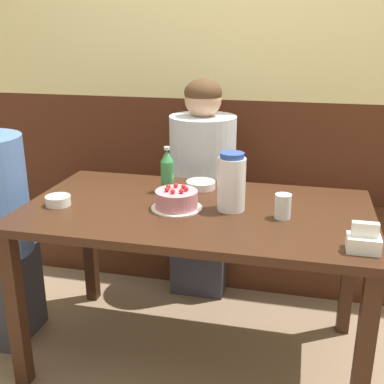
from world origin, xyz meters
The scene contains 12 objects.
ground_plane centered at (0.00, 0.00, 0.00)m, with size 12.00×12.00×0.00m, color #846B51.
back_wall centered at (0.00, 1.05, 1.25)m, with size 4.80×0.04×2.50m.
bench_seat centered at (0.00, 0.83, 0.22)m, with size 2.35×0.38×0.44m.
dining_table centered at (0.00, 0.00, 0.65)m, with size 1.46×0.81×0.74m.
birthday_cake centered at (-0.08, -0.03, 0.77)m, with size 0.21×0.21×0.10m.
water_pitcher centered at (0.14, 0.01, 0.85)m, with size 0.12×0.12×0.24m.
soju_bottle centered at (-0.18, 0.18, 0.84)m, with size 0.06×0.06×0.21m.
napkin_holder centered at (0.64, -0.28, 0.77)m, with size 0.11×0.08×0.11m.
bowl_soup_white centered at (-0.58, -0.11, 0.76)m, with size 0.11×0.11×0.04m.
bowl_rice_small centered at (-0.04, 0.26, 0.75)m, with size 0.14×0.14×0.03m.
glass_water_tall centered at (0.36, -0.04, 0.79)m, with size 0.07×0.07×0.10m.
person_pale_blue_shirt centered at (-0.12, 0.66, 0.60)m, with size 0.37×0.37×1.21m.
Camera 1 is at (0.42, -1.85, 1.45)m, focal length 45.00 mm.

